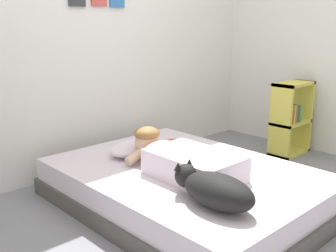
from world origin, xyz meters
TOP-DOWN VIEW (x-y plane):
  - ground_plane at (0.00, 0.00)m, footprint 11.67×11.67m
  - back_wall at (0.00, 1.45)m, footprint 3.83×0.12m
  - side_wall_right at (1.97, 0.20)m, footprint 0.10×5.81m
  - bed at (-0.06, 0.25)m, footprint 1.45×1.98m
  - pillow at (-0.09, 0.76)m, footprint 0.52×0.32m
  - person_lying at (-0.15, 0.22)m, footprint 0.43×0.92m
  - dog at (-0.38, -0.29)m, footprint 0.26×0.57m
  - coffee_cup at (0.21, 0.67)m, footprint 0.12×0.09m
  - cell_phone at (0.24, -0.02)m, footprint 0.07×0.14m
  - bookshelf at (1.60, 0.38)m, footprint 0.45×0.24m

SIDE VIEW (x-z plane):
  - ground_plane at x=0.00m, z-range 0.00..0.00m
  - bed at x=-0.06m, z-range 0.00..0.29m
  - cell_phone at x=0.24m, z-range 0.29..0.30m
  - coffee_cup at x=0.21m, z-range 0.29..0.36m
  - pillow at x=-0.09m, z-range 0.29..0.40m
  - bookshelf at x=1.60m, z-range 0.01..0.76m
  - dog at x=-0.38m, z-range 0.29..0.50m
  - person_lying at x=-0.15m, z-range 0.26..0.53m
  - side_wall_right at x=1.97m, z-range 0.00..2.50m
  - back_wall at x=0.00m, z-range 0.00..2.50m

